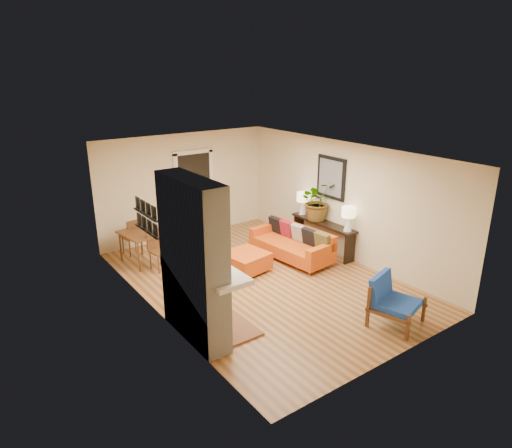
{
  "coord_description": "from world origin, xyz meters",
  "views": [
    {
      "loc": [
        -4.99,
        -6.74,
        4.1
      ],
      "look_at": [
        0.0,
        0.2,
        1.15
      ],
      "focal_mm": 32.0,
      "sensor_mm": 36.0,
      "label": 1
    }
  ],
  "objects_px": {
    "ottoman": "(246,261)",
    "lamp_near": "(348,216)",
    "blue_chair": "(391,298)",
    "lamp_far": "(303,201)",
    "console_table": "(323,228)",
    "houseplant": "(318,201)",
    "sofa": "(294,243)",
    "dining_table": "(142,238)"
  },
  "relations": [
    {
      "from": "lamp_near",
      "to": "lamp_far",
      "type": "xyz_separation_m",
      "value": [
        0.0,
        1.48,
        0.0
      ]
    },
    {
      "from": "sofa",
      "to": "lamp_near",
      "type": "xyz_separation_m",
      "value": [
        0.79,
        -0.85,
        0.73
      ]
    },
    {
      "from": "houseplant",
      "to": "sofa",
      "type": "bearing_deg",
      "value": -173.4
    },
    {
      "from": "sofa",
      "to": "ottoman",
      "type": "height_order",
      "value": "sofa"
    },
    {
      "from": "dining_table",
      "to": "ottoman",
      "type": "bearing_deg",
      "value": -47.54
    },
    {
      "from": "ottoman",
      "to": "blue_chair",
      "type": "relative_size",
      "value": 0.96
    },
    {
      "from": "dining_table",
      "to": "houseplant",
      "type": "height_order",
      "value": "houseplant"
    },
    {
      "from": "lamp_near",
      "to": "lamp_far",
      "type": "bearing_deg",
      "value": 90.0
    },
    {
      "from": "blue_chair",
      "to": "dining_table",
      "type": "xyz_separation_m",
      "value": [
        -2.39,
        4.81,
        0.12
      ]
    },
    {
      "from": "blue_chair",
      "to": "sofa",
      "type": "bearing_deg",
      "value": 81.35
    },
    {
      "from": "blue_chair",
      "to": "lamp_far",
      "type": "bearing_deg",
      "value": 71.19
    },
    {
      "from": "console_table",
      "to": "houseplant",
      "type": "height_order",
      "value": "houseplant"
    },
    {
      "from": "dining_table",
      "to": "lamp_far",
      "type": "relative_size",
      "value": 3.01
    },
    {
      "from": "lamp_far",
      "to": "dining_table",
      "type": "bearing_deg",
      "value": 163.06
    },
    {
      "from": "sofa",
      "to": "ottoman",
      "type": "relative_size",
      "value": 2.17
    },
    {
      "from": "sofa",
      "to": "blue_chair",
      "type": "distance_m",
      "value": 3.11
    },
    {
      "from": "lamp_far",
      "to": "sofa",
      "type": "bearing_deg",
      "value": -141.62
    },
    {
      "from": "sofa",
      "to": "lamp_near",
      "type": "bearing_deg",
      "value": -47.17
    },
    {
      "from": "lamp_near",
      "to": "ottoman",
      "type": "bearing_deg",
      "value": 157.17
    },
    {
      "from": "ottoman",
      "to": "houseplant",
      "type": "distance_m",
      "value": 2.28
    },
    {
      "from": "ottoman",
      "to": "lamp_near",
      "type": "bearing_deg",
      "value": -22.83
    },
    {
      "from": "ottoman",
      "to": "console_table",
      "type": "relative_size",
      "value": 0.5
    },
    {
      "from": "blue_chair",
      "to": "console_table",
      "type": "distance_m",
      "value": 3.22
    },
    {
      "from": "ottoman",
      "to": "houseplant",
      "type": "bearing_deg",
      "value": 1.94
    },
    {
      "from": "dining_table",
      "to": "lamp_near",
      "type": "bearing_deg",
      "value": -35.39
    },
    {
      "from": "console_table",
      "to": "lamp_near",
      "type": "distance_m",
      "value": 0.89
    },
    {
      "from": "sofa",
      "to": "ottoman",
      "type": "distance_m",
      "value": 1.29
    },
    {
      "from": "sofa",
      "to": "ottoman",
      "type": "xyz_separation_m",
      "value": [
        -1.29,
        0.02,
        -0.1
      ]
    },
    {
      "from": "ottoman",
      "to": "lamp_near",
      "type": "distance_m",
      "value": 2.4
    },
    {
      "from": "houseplant",
      "to": "dining_table",
      "type": "bearing_deg",
      "value": 155.64
    },
    {
      "from": "dining_table",
      "to": "houseplant",
      "type": "bearing_deg",
      "value": -24.36
    },
    {
      "from": "sofa",
      "to": "lamp_near",
      "type": "height_order",
      "value": "lamp_near"
    },
    {
      "from": "blue_chair",
      "to": "lamp_near",
      "type": "bearing_deg",
      "value": 60.37
    },
    {
      "from": "ottoman",
      "to": "console_table",
      "type": "distance_m",
      "value": 2.11
    },
    {
      "from": "console_table",
      "to": "blue_chair",
      "type": "bearing_deg",
      "value": -113.03
    },
    {
      "from": "sofa",
      "to": "lamp_far",
      "type": "distance_m",
      "value": 1.24
    },
    {
      "from": "ottoman",
      "to": "lamp_near",
      "type": "height_order",
      "value": "lamp_near"
    },
    {
      "from": "sofa",
      "to": "houseplant",
      "type": "height_order",
      "value": "houseplant"
    },
    {
      "from": "lamp_near",
      "to": "sofa",
      "type": "bearing_deg",
      "value": 132.83
    },
    {
      "from": "console_table",
      "to": "lamp_near",
      "type": "bearing_deg",
      "value": -90.0
    },
    {
      "from": "houseplant",
      "to": "blue_chair",
      "type": "bearing_deg",
      "value": -111.57
    },
    {
      "from": "ottoman",
      "to": "lamp_near",
      "type": "relative_size",
      "value": 1.73
    }
  ]
}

